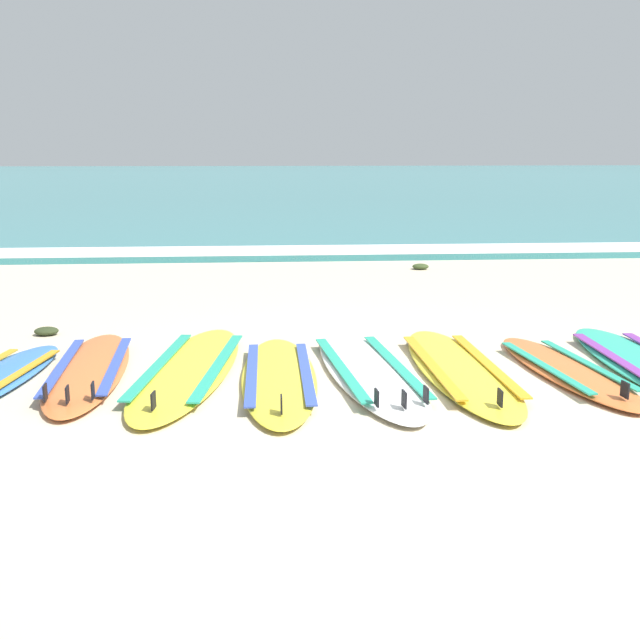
# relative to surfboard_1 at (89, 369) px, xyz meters

# --- Properties ---
(ground_plane) EXTENTS (80.00, 80.00, 0.00)m
(ground_plane) POSITION_rel_surfboard_1_xyz_m (2.30, -0.64, -0.04)
(ground_plane) COLOR beige
(sea) EXTENTS (80.00, 60.00, 0.10)m
(sea) POSITION_rel_surfboard_1_xyz_m (2.30, 35.71, 0.01)
(sea) COLOR teal
(sea) RESTS_ON ground
(wave_foam_strip) EXTENTS (80.00, 1.13, 0.11)m
(wave_foam_strip) POSITION_rel_surfboard_1_xyz_m (2.30, 6.27, 0.02)
(wave_foam_strip) COLOR white
(wave_foam_strip) RESTS_ON ground
(surfboard_1) EXTENTS (0.71, 2.26, 0.18)m
(surfboard_1) POSITION_rel_surfboard_1_xyz_m (0.00, 0.00, 0.00)
(surfboard_1) COLOR orange
(surfboard_1) RESTS_ON ground
(surfboard_2) EXTENTS (0.96, 2.62, 0.18)m
(surfboard_2) POSITION_rel_surfboard_1_xyz_m (0.77, -0.04, -0.00)
(surfboard_2) COLOR yellow
(surfboard_2) RESTS_ON ground
(surfboard_3) EXTENTS (0.56, 2.23, 0.18)m
(surfboard_3) POSITION_rel_surfboard_1_xyz_m (1.46, -0.29, -0.00)
(surfboard_3) COLOR yellow
(surfboard_3) RESTS_ON ground
(surfboard_4) EXTENTS (0.87, 2.47, 0.18)m
(surfboard_4) POSITION_rel_surfboard_1_xyz_m (2.15, -0.18, -0.00)
(surfboard_4) COLOR white
(surfboard_4) RESTS_ON ground
(surfboard_5) EXTENTS (0.67, 2.45, 0.18)m
(surfboard_5) POSITION_rel_surfboard_1_xyz_m (2.85, -0.18, -0.00)
(surfboard_5) COLOR yellow
(surfboard_5) RESTS_ON ground
(surfboard_6) EXTENTS (0.72, 2.03, 0.18)m
(surfboard_6) POSITION_rel_surfboard_1_xyz_m (3.67, -0.26, -0.00)
(surfboard_6) COLOR orange
(surfboard_6) RESTS_ON ground
(seaweed_clump_near_shoreline) EXTENTS (0.22, 0.18, 0.08)m
(seaweed_clump_near_shoreline) POSITION_rel_surfboard_1_xyz_m (-0.68, 1.28, 0.00)
(seaweed_clump_near_shoreline) COLOR #2D381E
(seaweed_clump_near_shoreline) RESTS_ON ground
(seaweed_clump_mid_sand) EXTENTS (0.24, 0.19, 0.08)m
(seaweed_clump_mid_sand) POSITION_rel_surfboard_1_xyz_m (3.59, 4.85, 0.00)
(seaweed_clump_mid_sand) COLOR #384723
(seaweed_clump_mid_sand) RESTS_ON ground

